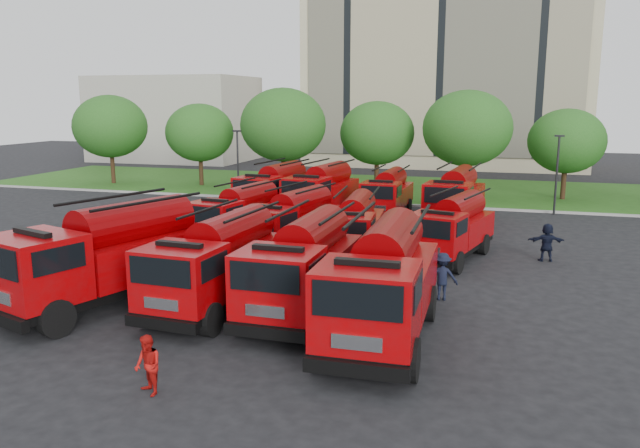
# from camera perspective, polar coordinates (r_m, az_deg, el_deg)

# --- Properties ---
(ground) EXTENTS (140.00, 140.00, 0.00)m
(ground) POSITION_cam_1_polar(r_m,az_deg,el_deg) (27.38, -2.76, -4.14)
(ground) COLOR black
(ground) RESTS_ON ground
(lawn) EXTENTS (70.00, 16.00, 0.12)m
(lawn) POSITION_cam_1_polar(r_m,az_deg,el_deg) (52.15, 6.67, 3.27)
(lawn) COLOR #1E4B14
(lawn) RESTS_ON ground
(curb) EXTENTS (70.00, 0.30, 0.14)m
(curb) POSITION_cam_1_polar(r_m,az_deg,el_deg) (44.28, 4.87, 1.89)
(curb) COLOR gray
(curb) RESTS_ON ground
(apartment_building) EXTENTS (30.00, 14.18, 25.00)m
(apartment_building) POSITION_cam_1_polar(r_m,az_deg,el_deg) (73.34, 11.56, 15.16)
(apartment_building) COLOR beige
(apartment_building) RESTS_ON ground
(side_building) EXTENTS (18.00, 12.00, 10.00)m
(side_building) POSITION_cam_1_polar(r_m,az_deg,el_deg) (79.08, -13.05, 9.36)
(side_building) COLOR #9C988B
(side_building) RESTS_ON ground
(tree_0) EXTENTS (6.30, 6.30, 7.70)m
(tree_0) POSITION_cam_1_polar(r_m,az_deg,el_deg) (57.24, -18.64, 8.45)
(tree_0) COLOR #382314
(tree_0) RESTS_ON ground
(tree_1) EXTENTS (5.71, 5.71, 6.98)m
(tree_1) POSITION_cam_1_polar(r_m,az_deg,el_deg) (53.98, -10.94, 8.20)
(tree_1) COLOR #382314
(tree_1) RESTS_ON ground
(tree_2) EXTENTS (6.72, 6.72, 8.22)m
(tree_2) POSITION_cam_1_polar(r_m,az_deg,el_deg) (49.37, -3.41, 9.04)
(tree_2) COLOR #382314
(tree_2) RESTS_ON ground
(tree_3) EXTENTS (5.88, 5.88, 7.19)m
(tree_3) POSITION_cam_1_polar(r_m,az_deg,el_deg) (49.93, 5.25, 8.27)
(tree_3) COLOR #382314
(tree_3) RESTS_ON ground
(tree_4) EXTENTS (6.55, 6.55, 8.01)m
(tree_4) POSITION_cam_1_polar(r_m,az_deg,el_deg) (47.53, 13.30, 8.52)
(tree_4) COLOR #382314
(tree_4) RESTS_ON ground
(tree_5) EXTENTS (5.46, 5.46, 6.68)m
(tree_5) POSITION_cam_1_polar(r_m,az_deg,el_deg) (48.68, 21.63, 7.06)
(tree_5) COLOR #382314
(tree_5) RESTS_ON ground
(lamp_post_0) EXTENTS (0.60, 0.25, 5.11)m
(lamp_post_0) POSITION_cam_1_polar(r_m,az_deg,el_deg) (46.29, -7.53, 5.77)
(lamp_post_0) COLOR black
(lamp_post_0) RESTS_ON ground
(lamp_post_1) EXTENTS (0.60, 0.25, 5.11)m
(lamp_post_1) POSITION_cam_1_polar(r_m,az_deg,el_deg) (42.46, 20.85, 4.63)
(lamp_post_1) COLOR black
(lamp_post_1) RESTS_ON ground
(fire_truck_0) EXTENTS (5.08, 8.42, 3.63)m
(fire_truck_0) POSITION_cam_1_polar(r_m,az_deg,el_deg) (23.46, -18.99, -2.78)
(fire_truck_0) COLOR black
(fire_truck_0) RESTS_ON ground
(fire_truck_1) EXTENTS (2.96, 7.30, 3.26)m
(fire_truck_1) POSITION_cam_1_polar(r_m,az_deg,el_deg) (22.32, -9.34, -3.50)
(fire_truck_1) COLOR black
(fire_truck_1) RESTS_ON ground
(fire_truck_2) EXTENTS (2.74, 7.31, 3.32)m
(fire_truck_2) POSITION_cam_1_polar(r_m,az_deg,el_deg) (21.44, -1.51, -3.89)
(fire_truck_2) COLOR black
(fire_truck_2) RESTS_ON ground
(fire_truck_3) EXTENTS (3.01, 7.88, 3.56)m
(fire_truck_3) POSITION_cam_1_polar(r_m,az_deg,el_deg) (19.24, 5.77, -5.35)
(fire_truck_3) COLOR black
(fire_truck_3) RESTS_ON ground
(fire_truck_4) EXTENTS (3.14, 6.71, 2.94)m
(fire_truck_4) POSITION_cam_1_polar(r_m,az_deg,el_deg) (32.30, -7.38, 0.85)
(fire_truck_4) COLOR black
(fire_truck_4) RESTS_ON ground
(fire_truck_5) EXTENTS (3.47, 6.92, 3.01)m
(fire_truck_5) POSITION_cam_1_polar(r_m,az_deg,el_deg) (29.94, -2.62, 0.18)
(fire_truck_5) COLOR black
(fire_truck_5) RESTS_ON ground
(fire_truck_6) EXTENTS (2.82, 6.61, 2.93)m
(fire_truck_6) POSITION_cam_1_polar(r_m,az_deg,el_deg) (28.80, 3.16, -0.36)
(fire_truck_6) COLOR black
(fire_truck_6) RESTS_ON ground
(fire_truck_7) EXTENTS (3.69, 6.78, 2.93)m
(fire_truck_7) POSITION_cam_1_polar(r_m,az_deg,el_deg) (29.39, 12.04, -0.35)
(fire_truck_7) COLOR black
(fire_truck_7) RESTS_ON ground
(fire_truck_8) EXTENTS (3.19, 7.36, 3.25)m
(fire_truck_8) POSITION_cam_1_polar(r_m,az_deg,el_deg) (39.89, -4.10, 3.14)
(fire_truck_8) COLOR black
(fire_truck_8) RESTS_ON ground
(fire_truck_9) EXTENTS (3.33, 7.45, 3.28)m
(fire_truck_9) POSITION_cam_1_polar(r_m,az_deg,el_deg) (39.26, 0.19, 3.05)
(fire_truck_9) COLOR black
(fire_truck_9) RESTS_ON ground
(fire_truck_10) EXTENTS (2.49, 6.49, 2.93)m
(fire_truck_10) POSITION_cam_1_polar(r_m,az_deg,el_deg) (39.43, 6.23, 2.76)
(fire_truck_10) COLOR black
(fire_truck_10) RESTS_ON ground
(fire_truck_11) EXTENTS (3.22, 7.45, 3.29)m
(fire_truck_11) POSITION_cam_1_polar(r_m,az_deg,el_deg) (37.55, 12.28, 2.43)
(fire_truck_11) COLOR black
(fire_truck_11) RESTS_ON ground
(firefighter_0) EXTENTS (0.79, 0.72, 1.77)m
(firefighter_0) POSITION_cam_1_polar(r_m,az_deg,el_deg) (18.44, 5.48, -12.02)
(firefighter_0) COLOR #AD100D
(firefighter_0) RESTS_ON ground
(firefighter_1) EXTENTS (0.85, 0.77, 1.55)m
(firefighter_1) POSITION_cam_1_polar(r_m,az_deg,el_deg) (16.84, -15.33, -14.78)
(firefighter_1) COLOR #AD100D
(firefighter_1) RESTS_ON ground
(firefighter_2) EXTENTS (0.78, 1.15, 1.82)m
(firefighter_2) POSITION_cam_1_polar(r_m,az_deg,el_deg) (19.40, 7.68, -10.86)
(firefighter_2) COLOR #AD100D
(firefighter_2) RESTS_ON ground
(firefighter_3) EXTENTS (1.23, 0.76, 1.78)m
(firefighter_3) POSITION_cam_1_polar(r_m,az_deg,el_deg) (23.74, 11.03, -6.79)
(firefighter_3) COLOR black
(firefighter_3) RESTS_ON ground
(firefighter_4) EXTENTS (0.96, 1.07, 1.84)m
(firefighter_4) POSITION_cam_1_polar(r_m,az_deg,el_deg) (24.50, -10.28, -6.19)
(firefighter_4) COLOR black
(firefighter_4) RESTS_ON ground
(firefighter_5) EXTENTS (1.74, 1.01, 1.76)m
(firefighter_5) POSITION_cam_1_polar(r_m,az_deg,el_deg) (30.55, 19.91, -3.19)
(firefighter_5) COLOR black
(firefighter_5) RESTS_ON ground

